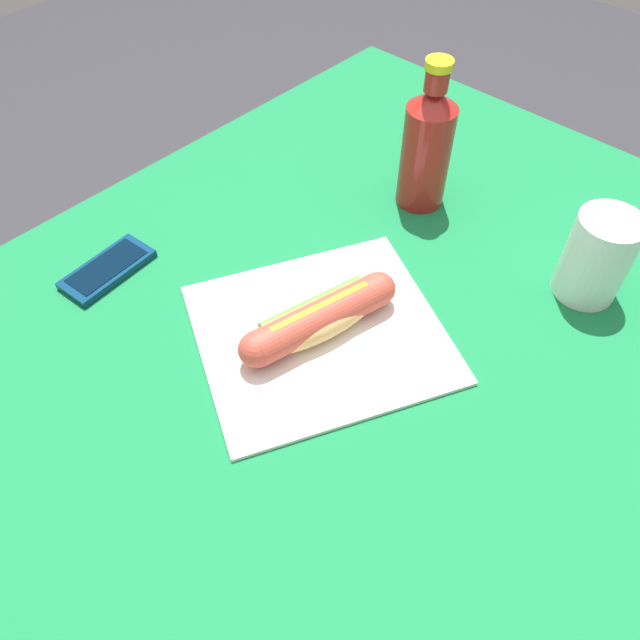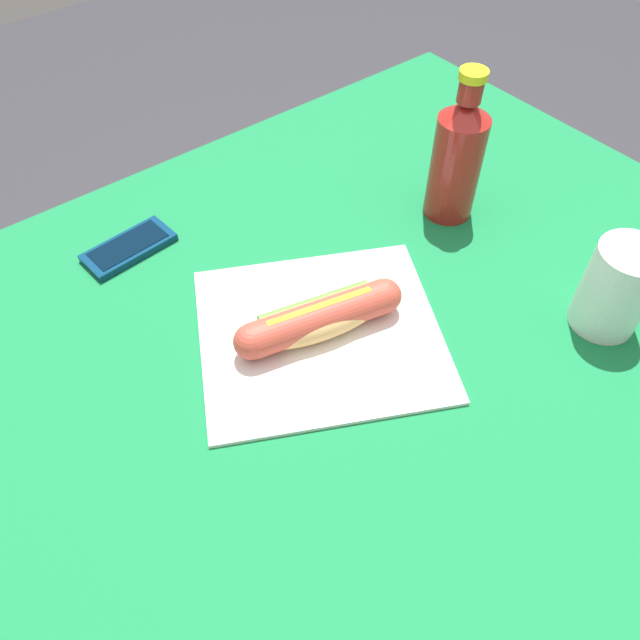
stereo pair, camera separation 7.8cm
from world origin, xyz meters
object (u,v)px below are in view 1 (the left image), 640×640
(hot_dog, at_px, (320,318))
(cell_phone, at_px, (108,269))
(soda_bottle, at_px, (427,146))
(drinking_cup, at_px, (597,257))

(hot_dog, bearing_deg, cell_phone, 112.13)
(cell_phone, distance_m, soda_bottle, 0.50)
(drinking_cup, bearing_deg, soda_bottle, 89.05)
(hot_dog, distance_m, soda_bottle, 0.33)
(hot_dog, relative_size, drinking_cup, 1.80)
(hot_dog, height_order, soda_bottle, soda_bottle)
(soda_bottle, bearing_deg, cell_phone, 152.57)
(hot_dog, xyz_separation_m, cell_phone, (-0.12, 0.30, -0.03))
(cell_phone, xyz_separation_m, soda_bottle, (0.43, -0.23, 0.09))
(soda_bottle, height_order, drinking_cup, soda_bottle)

